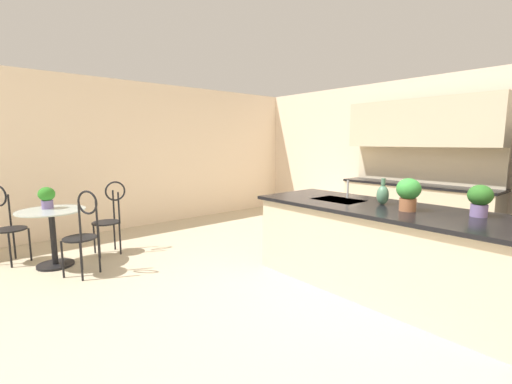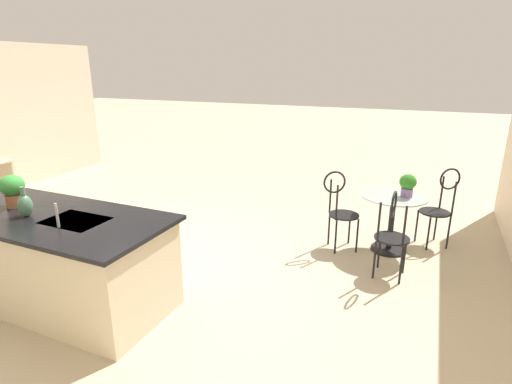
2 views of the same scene
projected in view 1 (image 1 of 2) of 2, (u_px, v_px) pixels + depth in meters
name	position (u px, v px, depth m)	size (l,w,h in m)	color
ground_plane	(305.00, 302.00, 3.48)	(40.00, 40.00, 0.00)	beige
wall_back	(456.00, 157.00, 5.65)	(9.00, 0.12, 2.70)	beige
wall_left_window	(135.00, 155.00, 6.49)	(0.12, 7.80, 2.70)	beige
kitchen_island	(379.00, 248.00, 3.74)	(2.80, 1.06, 0.92)	beige
back_counter_run	(415.00, 209.00, 5.78)	(2.44, 0.64, 1.52)	beige
upper_cabinet_run	(420.00, 123.00, 5.56)	(2.40, 0.36, 0.76)	beige
bistro_table	(53.00, 232.00, 4.43)	(0.80, 0.80, 0.74)	black
chair_near_window	(6.00, 221.00, 4.54)	(0.53, 0.53, 1.04)	black
chair_by_island	(83.00, 229.00, 4.09)	(0.52, 0.52, 1.04)	black
chair_toward_desk	(110.00, 214.00, 4.94)	(0.40, 0.49, 1.04)	black
sink_faucet	(348.00, 189.00, 4.19)	(0.02, 0.02, 0.22)	#B2B5BA
potted_plant_on_table	(47.00, 196.00, 4.46)	(0.20, 0.20, 0.28)	#7A669E
potted_plant_counter_far	(480.00, 198.00, 3.14)	(0.21, 0.21, 0.29)	#7A669E
potted_plant_counter_near	(408.00, 192.00, 3.40)	(0.23, 0.23, 0.33)	#9E603D
vase_on_counter	(383.00, 194.00, 3.76)	(0.13, 0.13, 0.29)	#4C7A5B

